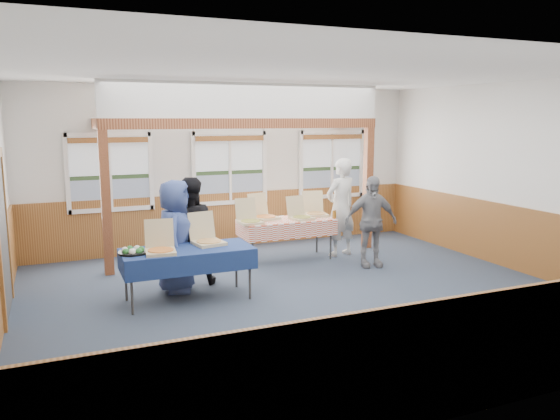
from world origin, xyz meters
The scene contains 29 objects.
floor centered at (0.00, 0.00, 0.00)m, with size 8.00×8.00×0.00m, color #2C3947.
ceiling centered at (0.00, 0.00, 3.20)m, with size 8.00×8.00×0.00m, color white.
wall_back centered at (0.00, 3.50, 1.60)m, with size 8.00×8.00×0.00m, color silver.
wall_front centered at (0.00, -3.50, 1.60)m, with size 8.00×8.00×0.00m, color silver.
wall_right centered at (4.00, 0.00, 1.60)m, with size 8.00×8.00×0.00m, color silver.
wainscot_back centered at (0.00, 3.48, 0.55)m, with size 7.98×0.05×1.10m, color brown.
wainscot_front centered at (0.00, -3.48, 0.55)m, with size 7.98×0.05×1.10m, color brown.
wainscot_right centered at (3.98, 0.00, 0.55)m, with size 0.05×6.98×1.10m, color brown.
cased_opening centered at (-3.96, 0.90, 1.05)m, with size 0.06×1.30×2.10m, color #343434.
window_left centered at (-2.30, 3.46, 1.68)m, with size 1.56×0.10×1.46m.
window_mid centered at (0.00, 3.46, 1.68)m, with size 1.56×0.10×1.46m.
window_right centered at (2.30, 3.46, 1.68)m, with size 1.56×0.10×1.46m.
post_left centered at (-2.50, 2.30, 1.20)m, with size 0.15×0.15×2.40m, color #5B2814.
post_right centered at (2.50, 2.30, 1.20)m, with size 0.15×0.15×2.40m, color #5B2814.
cross_beam centered at (0.00, 2.30, 2.49)m, with size 5.15×0.18×0.18m, color #5B2814.
table_left centered at (-1.59, 0.49, 0.70)m, with size 1.99×1.38×0.76m.
table_right centered at (0.62, 2.03, 0.70)m, with size 1.87×1.44×0.76m.
pizza_box_a centered at (-1.98, 0.38, 0.82)m, with size 0.45×0.53×0.43m.
pizza_box_b centered at (-1.24, 0.65, 0.82)m, with size 0.49×0.56×0.45m.
pizza_box_c centered at (-0.13, 1.93, 0.82)m, with size 0.40×0.48×0.42m.
pizza_box_d centered at (0.26, 2.22, 0.83)m, with size 0.53×0.60×0.45m.
pizza_box_e centered at (0.86, 1.95, 0.82)m, with size 0.43×0.50×0.41m.
pizza_box_f centered at (1.28, 2.17, 0.82)m, with size 0.49×0.57×0.45m.
veggie_tray centered at (-2.34, 0.49, 0.79)m, with size 0.40×0.40×0.09m.
drink_glass centered at (1.47, 1.78, 0.83)m, with size 0.07×0.07×0.15m, color #8C5617.
woman_white centered at (1.69, 1.94, 0.93)m, with size 0.67×0.44×1.85m, color silver.
woman_black centered at (-1.37, 1.24, 0.85)m, with size 0.82×0.64×1.69m, color black.
man_blue centered at (-1.65, 0.98, 0.85)m, with size 0.83×0.54×1.69m, color #334580.
person_grey centered at (1.79, 1.05, 0.80)m, with size 0.94×0.39×1.60m, color gray.
Camera 1 is at (-3.29, -6.96, 2.58)m, focal length 35.00 mm.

